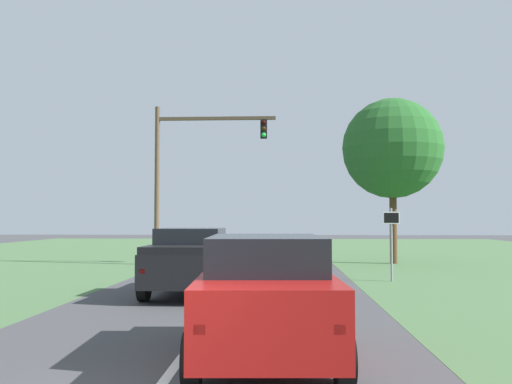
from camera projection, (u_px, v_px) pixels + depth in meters
ground_plane at (231, 290)px, 17.55m from camera, size 120.00×120.00×0.00m
red_suv_near at (266, 294)px, 8.93m from camera, size 2.44×4.65×1.95m
pickup_truck_lead at (191, 261)px, 16.46m from camera, size 2.39×4.91×1.96m
traffic_light at (186, 162)px, 27.35m from camera, size 5.94×0.40×7.75m
keep_moving_sign at (391, 234)px, 20.06m from camera, size 0.60×0.09×2.62m
oak_tree_right at (392, 149)px, 28.13m from camera, size 5.03×5.03×8.29m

